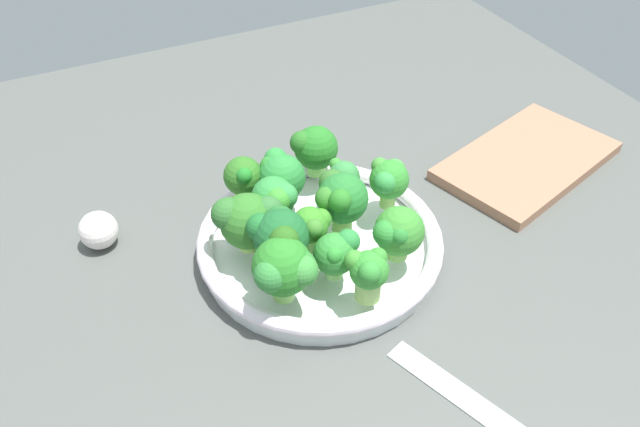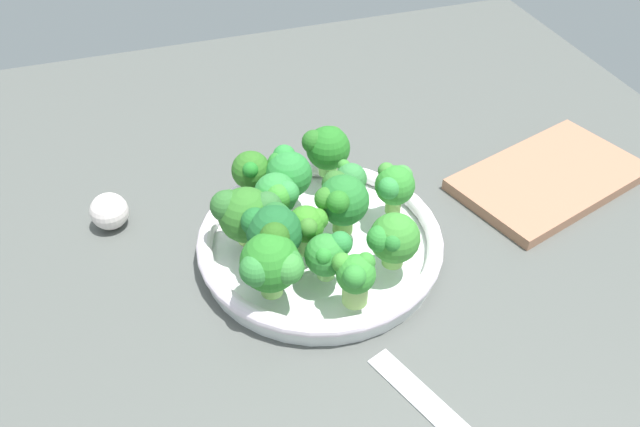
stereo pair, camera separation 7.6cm
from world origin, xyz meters
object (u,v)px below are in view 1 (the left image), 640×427
bowl (320,243)px  broccoli_floret_10 (285,269)px  broccoli_floret_1 (338,252)px  broccoli_floret_0 (275,199)px  broccoli_floret_5 (246,219)px  broccoli_floret_12 (343,179)px  broccoli_floret_2 (340,198)px  broccoli_floret_4 (398,233)px  broccoli_floret_11 (243,178)px  broccoli_floret_9 (311,227)px  broccoli_floret_8 (283,174)px  garlic_bulb (98,230)px  broccoli_floret_7 (389,179)px  broccoli_floret_13 (368,272)px  broccoli_floret_3 (279,235)px  broccoli_floret_6 (315,147)px  cutting_board (527,161)px

bowl → broccoli_floret_10: broccoli_floret_10 is taller
broccoli_floret_1 → broccoli_floret_10: bearing=6.9°
broccoli_floret_0 → broccoli_floret_5: broccoli_floret_5 is taller
broccoli_floret_10 → broccoli_floret_12: 18.41cm
broccoli_floret_1 → broccoli_floret_5: bearing=-50.0°
bowl → broccoli_floret_2: 6.99cm
broccoli_floret_12 → broccoli_floret_10: bearing=43.4°
broccoli_floret_2 → broccoli_floret_0: bearing=-30.4°
broccoli_floret_4 → broccoli_floret_11: bearing=-54.8°
broccoli_floret_2 → broccoli_floret_9: 5.43cm
broccoli_floret_8 → garlic_bulb: bearing=-14.3°
broccoli_floret_7 → broccoli_floret_12: bearing=-40.7°
broccoli_floret_13 → broccoli_floret_10: bearing=-24.6°
broccoli_floret_2 → broccoli_floret_5: (10.96, -2.02, -0.67)cm
broccoli_floret_4 → broccoli_floret_7: 9.39cm
broccoli_floret_3 → broccoli_floret_7: size_ratio=1.21×
broccoli_floret_11 → garlic_bulb: 18.96cm
broccoli_floret_3 → broccoli_floret_9: (-4.10, -0.55, -0.95)cm
bowl → broccoli_floret_8: size_ratio=4.37×
broccoli_floret_6 → broccoli_floret_13: size_ratio=1.09×
broccoli_floret_4 → broccoli_floret_10: size_ratio=0.87×
broccoli_floret_7 → broccoli_floret_9: bearing=17.0°
broccoli_floret_0 → garlic_bulb: broccoli_floret_0 is taller
broccoli_floret_1 → broccoli_floret_12: 13.57cm
broccoli_floret_6 → broccoli_floret_11: broccoli_floret_6 is taller
broccoli_floret_3 → broccoli_floret_8: broccoli_floret_3 is taller
broccoli_floret_10 → garlic_bulb: broccoli_floret_10 is taller
broccoli_floret_3 → garlic_bulb: 24.87cm
broccoli_floret_7 → garlic_bulb: bearing=-20.3°
broccoli_floret_0 → garlic_bulb: bearing=-26.8°
broccoli_floret_4 → broccoli_floret_11: broccoli_floret_4 is taller
cutting_board → broccoli_floret_8: bearing=-6.7°
broccoli_floret_8 → broccoli_floret_9: size_ratio=1.08×
broccoli_floret_8 → cutting_board: 37.13cm
broccoli_floret_4 → broccoli_floret_6: (1.35, -18.63, 0.25)cm
broccoli_floret_5 → broccoli_floret_2: bearing=169.6°
broccoli_floret_5 → bowl: bearing=169.3°
broccoli_floret_8 → garlic_bulb: size_ratio=1.41×
broccoli_floret_0 → broccoli_floret_12: bearing=-172.5°
broccoli_floret_9 → broccoli_floret_11: broccoli_floret_11 is taller
broccoli_floret_12 → cutting_board: (-29.44, 1.29, -5.75)cm
bowl → broccoli_floret_4: size_ratio=4.45×
broccoli_floret_3 → broccoli_floret_6: 18.19cm
broccoli_floret_11 → broccoli_floret_10: bearing=83.8°
broccoli_floret_1 → broccoli_floret_3: (5.26, -3.76, 1.61)cm
broccoli_floret_0 → broccoli_floret_13: broccoli_floret_0 is taller
broccoli_floret_4 → broccoli_floret_12: 12.32cm
broccoli_floret_10 → broccoli_floret_11: size_ratio=1.21×
broccoli_floret_11 → broccoli_floret_1: bearing=106.1°
broccoli_floret_1 → broccoli_floret_9: size_ratio=0.91×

